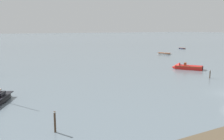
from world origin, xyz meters
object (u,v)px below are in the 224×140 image
at_px(rowboat_moored_1, 164,54).
at_px(motorboat_moored_0, 184,68).
at_px(mooring_post_left, 210,74).
at_px(rowboat_moored_2, 182,48).
at_px(mooring_post_near, 55,122).

xyz_separation_m(rowboat_moored_1, motorboat_moored_0, (-16.61, -25.92, 0.11)).
height_order(rowboat_moored_1, mooring_post_left, mooring_post_left).
xyz_separation_m(rowboat_moored_1, rowboat_moored_2, (22.02, 13.92, -0.06)).
bearing_deg(mooring_post_left, mooring_post_near, -162.78).
height_order(rowboat_moored_2, mooring_post_near, mooring_post_near).
relative_size(mooring_post_near, mooring_post_left, 1.32).
height_order(rowboat_moored_1, mooring_post_near, mooring_post_near).
xyz_separation_m(mooring_post_near, mooring_post_left, (31.18, 9.66, -0.20)).
relative_size(rowboat_moored_2, motorboat_moored_0, 0.53).
height_order(rowboat_moored_2, mooring_post_left, mooring_post_left).
relative_size(motorboat_moored_0, mooring_post_near, 3.21).
relative_size(rowboat_moored_1, mooring_post_near, 2.39).
bearing_deg(mooring_post_near, mooring_post_left, 17.22).
distance_m(rowboat_moored_1, rowboat_moored_2, 26.06).
bearing_deg(rowboat_moored_1, mooring_post_near, 105.97).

